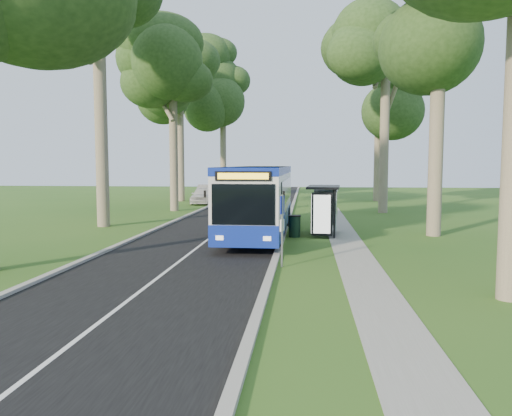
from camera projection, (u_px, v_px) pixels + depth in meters
The scene contains 17 objects.
ground at pixel (277, 254), 19.82m from camera, with size 120.00×120.00×0.00m, color #2E5B1C.
road at pixel (229, 224), 30.08m from camera, with size 7.00×100.00×0.02m, color black.
kerb_east at pixel (287, 223), 29.73m from camera, with size 0.25×100.00×0.12m, color #9E9B93.
kerb_west at pixel (172, 222), 30.42m from camera, with size 0.25×100.00×0.12m, color #9E9B93.
centre_line at pixel (229, 223), 30.08m from camera, with size 0.12×100.00×0.01m, color white.
footpath at pixel (338, 225), 29.43m from camera, with size 1.50×100.00×0.02m, color gray.
bus at pixel (260, 199), 25.40m from camera, with size 2.78×13.04×3.45m.
bus_stop_sign at pixel (282, 222), 17.26m from camera, with size 0.15×0.35×2.53m.
bus_shelter at pixel (327, 201), 24.81m from camera, with size 1.79×3.01×2.49m.
litter_bin at pixel (295, 226), 24.54m from camera, with size 0.62×0.62×1.08m.
car_white at pixel (203, 196), 45.05m from camera, with size 1.81×4.51×1.54m, color silver.
car_silver at pixel (206, 193), 49.18m from camera, with size 1.69×4.85×1.60m, color #AFB1B7.
tree_west_c at pixel (173, 81), 37.69m from camera, with size 5.20×5.20×13.34m.
tree_west_d at pixel (180, 81), 47.66m from camera, with size 5.20×5.20×15.54m.
tree_west_e at pixel (223, 88), 57.26m from camera, with size 5.20×5.20×16.62m.
tree_east_c at pixel (386, 60), 36.02m from camera, with size 5.20×5.20×14.95m.
tree_east_d at pixel (379, 88), 47.81m from camera, with size 5.20×5.20×14.65m.
Camera 1 is at (1.11, -19.57, 3.57)m, focal length 35.00 mm.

